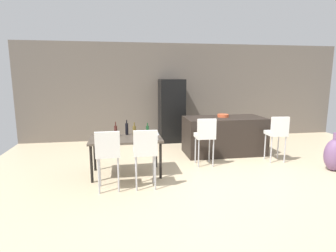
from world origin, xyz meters
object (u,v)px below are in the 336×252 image
at_px(bar_chair_left, 205,134).
at_px(dining_chair_near, 108,151).
at_px(wine_bottle_left, 116,131).
at_px(kitchen_island, 224,135).
at_px(refrigerator, 172,111).
at_px(wine_bottle_middle, 148,132).
at_px(wine_glass_near, 99,134).
at_px(dining_table, 126,142).
at_px(wine_bottle_right, 127,129).
at_px(wine_glass_far, 157,133).
at_px(floor_vase, 334,155).
at_px(wine_bottle_corner, 134,131).
at_px(dining_chair_far, 145,149).
at_px(bar_chair_middle, 277,132).
at_px(fruit_bowl, 223,116).

relative_size(bar_chair_left, dining_chair_near, 1.00).
bearing_deg(wine_bottle_left, kitchen_island, 19.13).
relative_size(bar_chair_left, refrigerator, 0.57).
relative_size(wine_bottle_middle, refrigerator, 0.16).
xyz_separation_m(bar_chair_left, wine_glass_near, (-2.19, -0.42, 0.17)).
bearing_deg(kitchen_island, dining_table, -155.43).
bearing_deg(wine_bottle_right, wine_glass_near, -138.08).
distance_m(wine_bottle_middle, wine_glass_far, 0.26).
xyz_separation_m(dining_chair_near, wine_bottle_middle, (0.74, 0.74, 0.16)).
relative_size(kitchen_island, dining_table, 1.41).
bearing_deg(floor_vase, wine_glass_far, 175.50).
bearing_deg(wine_bottle_corner, wine_bottle_right, 132.34).
bearing_deg(kitchen_island, wine_bottle_middle, -150.66).
xyz_separation_m(kitchen_island, wine_glass_near, (-2.95, -1.28, 0.40)).
height_order(wine_bottle_left, refrigerator, refrigerator).
height_order(dining_chair_near, wine_bottle_middle, dining_chair_near).
distance_m(dining_chair_far, wine_bottle_left, 1.10).
bearing_deg(bar_chair_middle, fruit_bowl, 135.25).
bearing_deg(dining_table, wine_glass_near, -162.37).
height_order(refrigerator, fruit_bowl, refrigerator).
bearing_deg(floor_vase, fruit_bowl, 136.54).
relative_size(bar_chair_left, wine_bottle_middle, 3.62).
relative_size(wine_bottle_left, wine_bottle_corner, 1.05).
bearing_deg(wine_bottle_middle, dining_chair_near, -134.98).
height_order(dining_chair_far, wine_glass_near, dining_chair_far).
distance_m(wine_bottle_right, wine_bottle_corner, 0.22).
bearing_deg(kitchen_island, bar_chair_middle, -42.96).
height_order(wine_bottle_middle, wine_bottle_right, wine_bottle_right).
bearing_deg(wine_bottle_middle, wine_bottle_corner, 145.40).
distance_m(wine_bottle_middle, wine_glass_near, 0.93).
height_order(bar_chair_middle, fruit_bowl, bar_chair_middle).
xyz_separation_m(kitchen_island, dining_chair_near, (-2.77, -1.88, 0.24)).
distance_m(dining_table, dining_chair_far, 0.82).
height_order(kitchen_island, bar_chair_left, bar_chair_left).
distance_m(wine_bottle_corner, wine_glass_near, 0.74).
bearing_deg(wine_bottle_corner, wine_bottle_middle, -34.60).
xyz_separation_m(wine_bottle_corner, wine_glass_far, (0.42, -0.37, 0.02)).
relative_size(kitchen_island, bar_chair_middle, 1.87).
bearing_deg(wine_glass_far, fruit_bowl, 37.31).
distance_m(dining_chair_near, wine_glass_near, 0.65).
bearing_deg(kitchen_island, wine_glass_far, -144.30).
height_order(wine_bottle_corner, wine_glass_far, wine_bottle_corner).
height_order(wine_glass_far, fruit_bowl, fruit_bowl).
bearing_deg(bar_chair_middle, wine_bottle_left, -179.06).
bearing_deg(fruit_bowl, bar_chair_middle, -44.75).
relative_size(kitchen_island, wine_bottle_left, 6.73).
xyz_separation_m(kitchen_island, dining_chair_far, (-2.15, -1.88, 0.24)).
relative_size(wine_glass_near, floor_vase, 0.22).
bearing_deg(dining_table, dining_chair_far, -67.64).
bearing_deg(wine_bottle_middle, refrigerator, 70.06).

